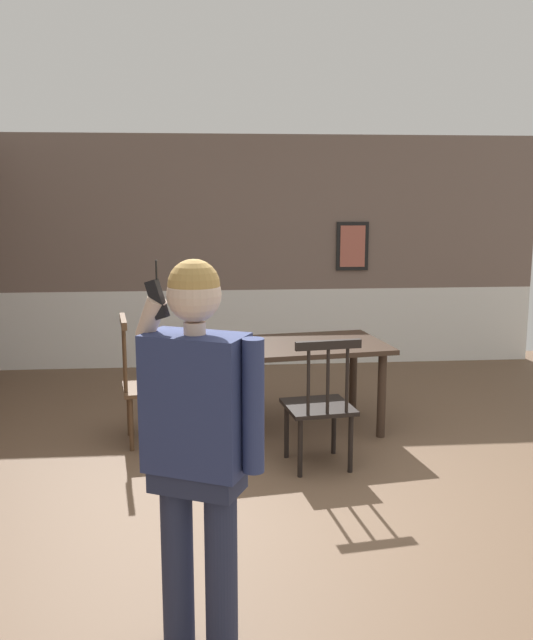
# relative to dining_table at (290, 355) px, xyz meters

# --- Properties ---
(ground_plane) EXTENTS (8.05, 8.05, 0.00)m
(ground_plane) POSITION_rel_dining_table_xyz_m (-0.01, -1.34, -0.65)
(ground_plane) COLOR brown
(room_back_partition) EXTENTS (6.25, 0.17, 2.60)m
(room_back_partition) POSITION_rel_dining_table_xyz_m (-0.00, 2.33, 0.60)
(room_back_partition) COLOR #756056
(room_back_partition) RESTS_ON ground_plane
(dining_table) EXTENTS (1.67, 1.08, 0.74)m
(dining_table) POSITION_rel_dining_table_xyz_m (0.00, 0.00, 0.00)
(dining_table) COLOR #38281E
(dining_table) RESTS_ON ground_plane
(chair_near_window) EXTENTS (0.52, 0.52, 1.02)m
(chair_near_window) POSITION_rel_dining_table_xyz_m (-1.16, -0.17, -0.17)
(chair_near_window) COLOR #513823
(chair_near_window) RESTS_ON ground_plane
(chair_by_doorway) EXTENTS (0.53, 0.53, 0.98)m
(chair_by_doorway) POSITION_rel_dining_table_xyz_m (0.12, -0.81, -0.18)
(chair_by_doorway) COLOR black
(chair_by_doorway) RESTS_ON ground_plane
(person_figure) EXTENTS (0.54, 0.38, 1.71)m
(person_figure) POSITION_rel_dining_table_xyz_m (-0.72, -2.79, 0.34)
(person_figure) COLOR #282E49
(person_figure) RESTS_ON ground_plane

